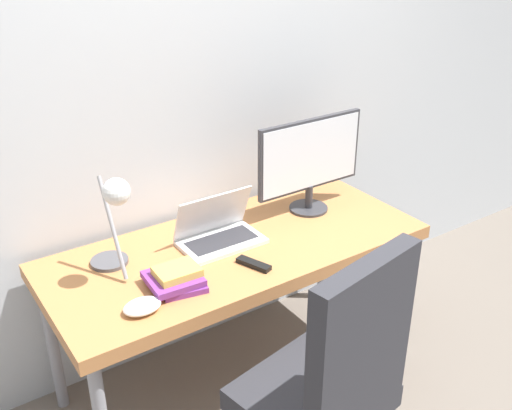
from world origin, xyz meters
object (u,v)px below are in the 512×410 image
monitor (310,159)px  game_controller (142,306)px  desk_lamp (114,213)px  laptop (219,232)px  office_chair (333,380)px  book_stack (176,278)px

monitor → game_controller: bearing=-162.9°
desk_lamp → laptop: bearing=3.2°
desk_lamp → office_chair: (0.41, -0.78, -0.42)m
office_chair → laptop: bearing=87.1°
desk_lamp → office_chair: 0.98m
desk_lamp → office_chair: bearing=-62.1°
game_controller → laptop: bearing=29.8°
book_stack → game_controller: (-0.18, -0.07, -0.02)m
laptop → game_controller: bearing=-150.2°
laptop → monitor: monitor is taller
book_stack → game_controller: bearing=-157.0°
laptop → game_controller: laptop is taller
laptop → office_chair: bearing=-92.9°
monitor → game_controller: size_ratio=4.03×
laptop → game_controller: (-0.48, -0.28, -0.03)m
monitor → office_chair: (-0.56, -0.84, -0.40)m
desk_lamp → office_chair: size_ratio=0.40×
laptop → book_stack: 0.37m
office_chair → book_stack: bearing=113.5°
desk_lamp → game_controller: 0.36m
office_chair → game_controller: 0.71m
laptop → desk_lamp: bearing=-176.8°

